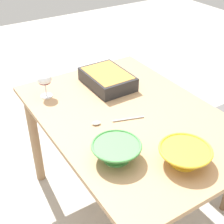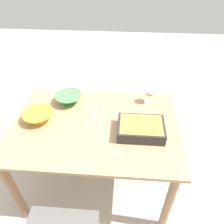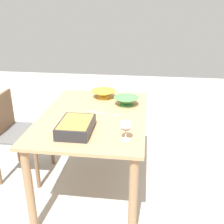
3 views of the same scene
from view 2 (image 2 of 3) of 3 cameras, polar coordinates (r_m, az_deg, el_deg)
ground_plane at (r=2.15m, az=-3.60°, el=-17.61°), size 8.00×8.00×0.00m
dining_table at (r=1.67m, az=-4.45°, el=-6.17°), size 1.23×0.85×0.73m
wine_glass at (r=1.75m, az=9.89°, el=5.18°), size 0.08×0.08×0.15m
casserole_dish at (r=1.50m, az=7.62°, el=-4.25°), size 0.32×0.23×0.08m
mixing_bowl at (r=1.79m, az=-11.41°, el=3.62°), size 0.22×0.22×0.08m
small_bowl at (r=1.68m, az=-18.86°, el=-0.90°), size 0.23×0.23×0.08m
serving_spoon at (r=1.68m, az=-4.00°, el=0.07°), size 0.10×0.26×0.01m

